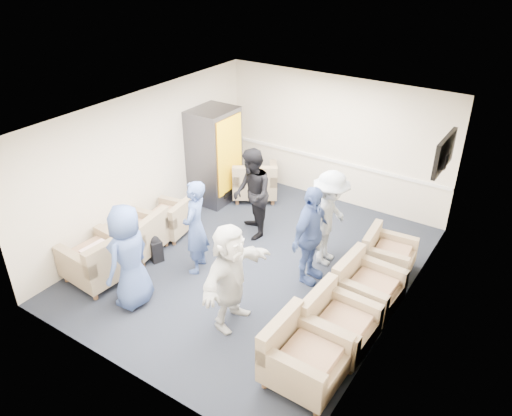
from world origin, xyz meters
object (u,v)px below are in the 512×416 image
Objects in this scene: vending_machine at (214,156)px; person_back_right at (329,219)px; armchair_right_near at (301,358)px; person_back_left at (252,194)px; person_mid_left at (195,227)px; armchair_right_midnear at (336,325)px; person_front_left at (129,257)px; person_front_right at (230,276)px; armchair_corner at (255,182)px; armchair_right_midfar at (365,288)px; armchair_left_far at (171,220)px; person_mid_right at (310,236)px; armchair_left_near at (100,261)px; armchair_right_far at (386,255)px; armchair_left_mid at (140,235)px.

vending_machine reaches higher than person_back_right.
person_back_left is (-2.51, 2.62, 0.50)m from armchair_right_near.
vending_machine is at bearing -169.14° from person_mid_left.
person_back_right is (-1.02, 1.78, 0.52)m from armchair_right_midnear.
person_front_left is 1.62m from person_front_right.
person_mid_left is at bearing 160.67° from person_front_left.
armchair_corner is 0.75× the size of person_front_left.
person_mid_left is at bearing 58.32° from person_front_right.
person_mid_left is (-2.78, 0.35, 0.49)m from armchair_right_midnear.
armchair_right_midfar is at bearing -48.25° from person_front_right.
person_front_right is (2.43, -1.38, 0.52)m from armchair_left_far.
armchair_corner is 0.75× the size of person_mid_right.
person_back_left is at bearing 163.78° from person_front_left.
armchair_right_near is at bearing -107.03° from person_front_right.
armchair_left_near is 0.59× the size of person_mid_right.
person_mid_left is 0.96× the size of person_back_right.
armchair_right_midfar is 4.03m from armchair_corner.
armchair_left_near is 3.93m from armchair_corner.
armchair_corner is 1.07m from vending_machine.
vending_machine reaches higher than armchair_corner.
armchair_right_near is 0.54× the size of person_back_left.
armchair_left_far is at bearing -84.15° from vending_machine.
person_mid_right is (2.37, -1.97, 0.49)m from armchair_corner.
armchair_corner is at bearing 35.33° from vending_machine.
person_mid_right reaches higher than armchair_right_far.
armchair_right_midnear is at bearing -154.75° from person_back_right.
person_front_left is at bearing 62.84° from armchair_corner.
person_back_right is 1.01× the size of person_mid_right.
vending_machine is at bearing 3.11° from armchair_corner.
person_front_left reaches higher than armchair_left_mid.
armchair_left_mid is at bearing 109.58° from person_mid_right.
armchair_left_mid is 0.78m from armchair_left_far.
armchair_left_near is 1.11× the size of armchair_right_midnear.
person_front_left is 2.73m from person_back_left.
armchair_right_near is 0.83m from armchair_right_midnear.
person_back_right reaches higher than armchair_right_midfar.
armchair_right_near is at bearing -165.03° from person_back_right.
armchair_left_far is 0.51× the size of person_mid_right.
armchair_right_far is 4.15m from vending_machine.
armchair_corner is 1.61m from person_back_left.
armchair_right_midnear is at bearing 63.27° from person_mid_left.
armchair_left_mid is at bearing 46.76° from armchair_corner.
armchair_right_far is at bearing 130.98° from armchair_left_near.
person_front_left is 0.99× the size of person_back_right.
person_mid_right is (-0.02, -0.64, -0.01)m from person_back_right.
armchair_left_near is at bearing -70.68° from person_back_left.
armchair_right_far is 0.51× the size of person_front_right.
armchair_left_far is at bearing 59.68° from person_front_right.
vending_machine reaches higher than person_front_left.
armchair_right_near is 1.04× the size of armchair_right_midnear.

